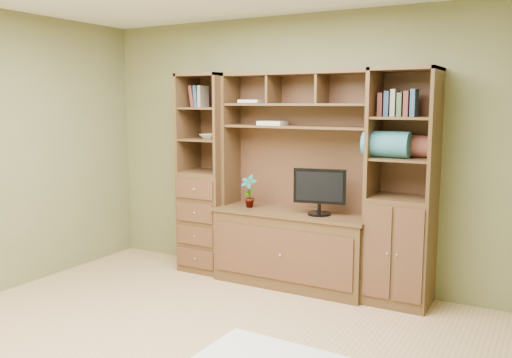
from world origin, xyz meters
The scene contains 10 objects.
room centered at (0.00, 0.00, 1.30)m, with size 4.60×4.10×2.64m.
center_hutch centered at (0.04, 1.73, 1.02)m, with size 1.54×0.53×2.05m, color #4A311A.
left_tower centered at (-0.96, 1.77, 1.02)m, with size 0.50×0.45×2.05m, color #4A311A.
right_tower centered at (1.07, 1.77, 1.02)m, with size 0.55×0.45×2.05m, color #4A311A.
monitor centered at (0.33, 1.70, 1.03)m, with size 0.48×0.21×0.59m, color black.
orchid centered at (-0.41, 1.70, 0.89)m, with size 0.17×0.12×0.32m, color #9B5F34.
magazines centered at (-0.22, 1.82, 1.56)m, with size 0.26×0.19×0.04m, color beige.
bowl centered at (-0.92, 1.77, 1.41)m, with size 0.19×0.19×0.05m, color beige.
blanket_teal centered at (0.93, 1.73, 1.40)m, with size 0.39×0.23×0.23m, color #2B6872.
blanket_red centered at (1.12, 1.85, 1.39)m, with size 0.34×0.19×0.19m, color brown.
Camera 1 is at (2.22, -2.86, 1.76)m, focal length 38.00 mm.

